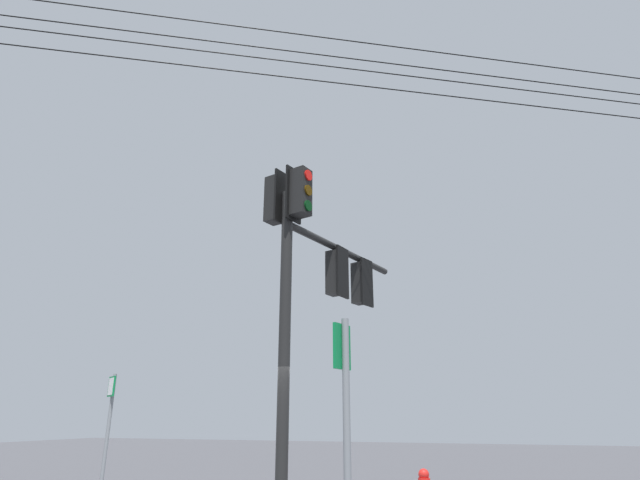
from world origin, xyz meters
name	(u,v)px	position (x,y,z in m)	size (l,w,h in m)	color
signal_mast_assembly	(313,271)	(0.20, -0.95, 4.33)	(4.01, 1.56, 6.10)	black
route_sign_primary	(108,424)	(0.03, 3.19, 1.58)	(0.25, 0.33, 2.53)	slate
route_sign_secondary	(346,432)	(-3.74, -2.70, 1.59)	(0.28, 0.12, 2.63)	slate
overhead_wire_span	(351,63)	(0.00, -1.83, 8.71)	(13.10, 24.24, 1.56)	black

